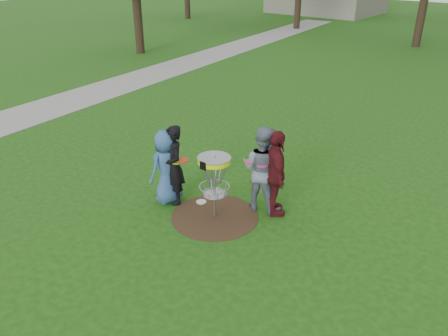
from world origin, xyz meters
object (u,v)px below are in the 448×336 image
Objects in this scene: player_black at (174,165)px; player_grey at (262,169)px; player_blue at (167,167)px; player_maroon at (276,174)px; disc_golf_basket at (214,172)px.

player_black is 1.86m from player_grey.
player_grey is at bearing 125.87° from player_blue.
player_black is at bearing 115.84° from player_blue.
player_blue is 0.89× the size of player_grey.
player_blue is at bearing 19.83° from player_grey.
player_black reaches higher than player_blue.
player_grey is at bearing 61.05° from player_black.
disc_golf_basket is (-0.86, -0.89, 0.11)m from player_maroon.
player_black is 1.27× the size of disc_golf_basket.
player_blue is 2.02m from player_grey.
player_grey is (1.57, 0.99, 0.04)m from player_black.
player_blue is 0.89× the size of player_maroon.
player_grey is (1.73, 1.04, 0.10)m from player_blue.
player_grey reaches higher than disc_golf_basket.
player_grey is 0.34m from player_maroon.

